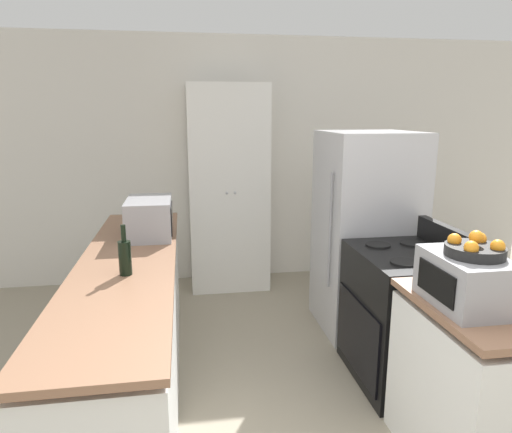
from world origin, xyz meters
TOP-DOWN VIEW (x-y plane):
  - wall_back at (0.00, 3.59)m, footprint 7.00×0.06m
  - counter_left at (-0.90, 1.47)m, footprint 0.60×2.73m
  - counter_right at (0.90, 0.51)m, footprint 0.60×0.81m
  - pantry_cabinet at (-0.08, 3.29)m, footprint 0.80×0.52m
  - stove at (0.92, 1.33)m, footprint 0.66×0.80m
  - refrigerator at (0.96, 2.16)m, footprint 0.75×0.77m
  - microwave at (-0.79, 2.04)m, footprint 0.33×0.51m
  - wine_bottle at (-0.87, 1.20)m, footprint 0.07×0.07m
  - toaster_oven at (0.78, 0.51)m, footprint 0.31×0.44m
  - fruit_bowl at (0.80, 0.50)m, footprint 0.27×0.27m

SIDE VIEW (x-z plane):
  - counter_left at x=-0.90m, z-range -0.02..0.89m
  - counter_right at x=0.90m, z-range -0.02..0.89m
  - stove at x=0.92m, z-range -0.07..1.00m
  - refrigerator at x=0.96m, z-range 0.00..1.67m
  - wine_bottle at x=-0.87m, z-range 0.87..1.16m
  - toaster_oven at x=0.78m, z-range 0.91..1.16m
  - pantry_cabinet at x=-0.08m, z-range 0.00..2.10m
  - microwave at x=-0.79m, z-range 0.91..1.19m
  - fruit_bowl at x=0.80m, z-range 1.14..1.26m
  - wall_back at x=0.00m, z-range 0.00..2.60m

